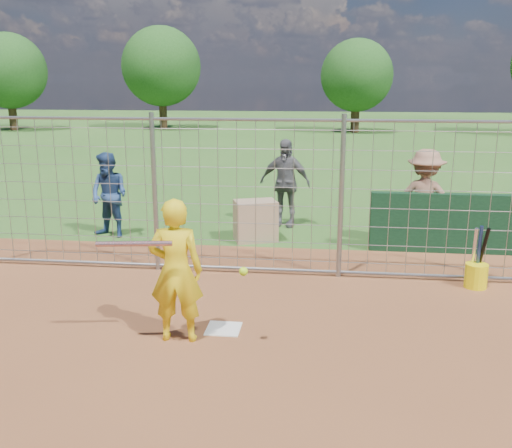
# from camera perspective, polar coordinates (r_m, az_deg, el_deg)

# --- Properties ---
(ground) EXTENTS (100.00, 100.00, 0.00)m
(ground) POSITION_cam_1_polar(r_m,az_deg,el_deg) (7.60, -3.01, -9.87)
(ground) COLOR #2D591E
(ground) RESTS_ON ground
(home_plate) EXTENTS (0.43, 0.43, 0.02)m
(home_plate) POSITION_cam_1_polar(r_m,az_deg,el_deg) (7.41, -3.27, -10.43)
(home_plate) COLOR silver
(home_plate) RESTS_ON ground
(dugout_wall) EXTENTS (2.60, 0.20, 1.10)m
(dugout_wall) POSITION_cam_1_polar(r_m,az_deg,el_deg) (10.96, 18.13, 0.09)
(dugout_wall) COLOR #11381E
(dugout_wall) RESTS_ON ground
(batter) EXTENTS (0.68, 0.47, 1.77)m
(batter) POSITION_cam_1_polar(r_m,az_deg,el_deg) (6.89, -8.01, -4.67)
(batter) COLOR yellow
(batter) RESTS_ON ground
(bystander_a) EXTENTS (1.00, 0.88, 1.71)m
(bystander_a) POSITION_cam_1_polar(r_m,az_deg,el_deg) (11.75, -14.46, 2.80)
(bystander_a) COLOR navy
(bystander_a) RESTS_ON ground
(bystander_b) EXTENTS (1.18, 0.70, 1.89)m
(bystander_b) POSITION_cam_1_polar(r_m,az_deg,el_deg) (12.27, 2.90, 4.14)
(bystander_b) COLOR #59595E
(bystander_b) RESTS_ON ground
(bystander_c) EXTENTS (1.34, 0.97, 1.87)m
(bystander_c) POSITION_cam_1_polar(r_m,az_deg,el_deg) (11.05, 16.49, 2.38)
(bystander_c) COLOR #92654F
(bystander_c) RESTS_ON ground
(equipment_bin) EXTENTS (0.94, 0.79, 0.80)m
(equipment_bin) POSITION_cam_1_polar(r_m,az_deg,el_deg) (11.21, -0.05, 0.33)
(equipment_bin) COLOR tan
(equipment_bin) RESTS_ON ground
(equipment_in_play) EXTENTS (1.71, 0.28, 0.41)m
(equipment_in_play) POSITION_cam_1_polar(r_m,az_deg,el_deg) (6.56, -9.50, -2.62)
(equipment_in_play) COLOR silver
(equipment_in_play) RESTS_ON ground
(bucket_with_bats) EXTENTS (0.34, 0.37, 0.98)m
(bucket_with_bats) POSITION_cam_1_polar(r_m,az_deg,el_deg) (9.35, 21.17, -4.52)
(bucket_with_bats) COLOR #FFEB0D
(bucket_with_bats) RESTS_ON ground
(backstop_fence) EXTENTS (9.08, 0.08, 2.60)m
(backstop_fence) POSITION_cam_1_polar(r_m,az_deg,el_deg) (9.10, -0.98, 2.58)
(backstop_fence) COLOR gray
(backstop_fence) RESTS_ON ground
(tree_line) EXTENTS (44.66, 6.72, 6.48)m
(tree_line) POSITION_cam_1_polar(r_m,az_deg,el_deg) (35.01, 10.28, 15.09)
(tree_line) COLOR #3F2B19
(tree_line) RESTS_ON ground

